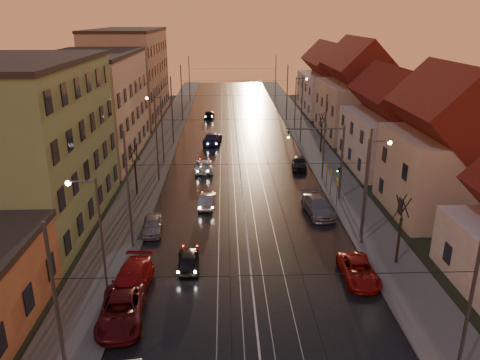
{
  "coord_description": "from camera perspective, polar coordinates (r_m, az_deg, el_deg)",
  "views": [
    {
      "loc": [
        -1.65,
        -22.49,
        16.42
      ],
      "look_at": [
        -0.32,
        17.68,
        2.25
      ],
      "focal_mm": 35.0,
      "sensor_mm": 36.0,
      "label": 1
    }
  ],
  "objects": [
    {
      "name": "catenary_pole_r_4",
      "position": [
        78.09,
        5.76,
        10.55
      ],
      "size": [
        0.16,
        0.16,
        9.0
      ],
      "primitive_type": "cylinder",
      "color": "#595B60",
      "rests_on": "ground"
    },
    {
      "name": "parked_right_2",
      "position": [
        53.25,
        7.23,
        2.08
      ],
      "size": [
        2.05,
        4.17,
        1.37
      ],
      "primitive_type": "imported",
      "rotation": [
        0.0,
        0.0,
        -0.11
      ],
      "color": "black",
      "rests_on": "ground"
    },
    {
      "name": "street_lamp_3",
      "position": [
        70.28,
        7.03,
        9.84
      ],
      "size": [
        1.75,
        0.32,
        8.0
      ],
      "color": "#595B60",
      "rests_on": "ground"
    },
    {
      "name": "parked_left_1",
      "position": [
        28.13,
        -14.28,
        -15.18
      ],
      "size": [
        2.79,
        5.39,
        1.45
      ],
      "primitive_type": "imported",
      "rotation": [
        0.0,
        0.0,
        0.08
      ],
      "color": "#530E13",
      "rests_on": "ground"
    },
    {
      "name": "catenary_pole_r_0",
      "position": [
        22.78,
        26.06,
        -14.35
      ],
      "size": [
        0.16,
        0.16,
        9.0
      ],
      "primitive_type": "cylinder",
      "color": "#595B60",
      "rests_on": "ground"
    },
    {
      "name": "bare_tree_1",
      "position": [
        33.86,
        18.89,
        -6.0
      ],
      "size": [
        1.09,
        1.09,
        5.11
      ],
      "color": "black",
      "rests_on": "ground"
    },
    {
      "name": "apartment_left_3",
      "position": [
        82.58,
        -13.27,
        12.37
      ],
      "size": [
        10.0,
        24.0,
        14.0
      ],
      "primitive_type": "cube",
      "color": "tan",
      "rests_on": "ground"
    },
    {
      "name": "house_right_3",
      "position": [
        68.92,
        14.04,
        9.99
      ],
      "size": [
        9.18,
        14.28,
        11.5
      ],
      "color": "#BEAB92",
      "rests_on": "ground"
    },
    {
      "name": "tram_rail_0",
      "position": [
        64.6,
        -2.33,
        4.73
      ],
      "size": [
        0.06,
        120.0,
        0.03
      ],
      "primitive_type": "cube",
      "color": "gray",
      "rests_on": "road"
    },
    {
      "name": "catenary_pole_r_1",
      "position": [
        35.2,
        15.15,
        -1.08
      ],
      "size": [
        0.16,
        0.16,
        9.0
      ],
      "primitive_type": "cylinder",
      "color": "#595B60",
      "rests_on": "ground"
    },
    {
      "name": "driving_car_3",
      "position": [
        63.46,
        -3.38,
        5.11
      ],
      "size": [
        2.75,
        5.5,
        1.53
      ],
      "primitive_type": "imported",
      "rotation": [
        0.0,
        0.0,
        3.02
      ],
      "color": "#171947",
      "rests_on": "ground"
    },
    {
      "name": "house_right_4",
      "position": [
        86.3,
        10.82,
        11.52
      ],
      "size": [
        9.18,
        16.32,
        10.0
      ],
      "color": "#B9B4AC",
      "rests_on": "ground"
    },
    {
      "name": "tram_rail_3",
      "position": [
        64.71,
        1.58,
        4.77
      ],
      "size": [
        0.06,
        120.0,
        0.03
      ],
      "primitive_type": "cube",
      "color": "gray",
      "rests_on": "road"
    },
    {
      "name": "bare_tree_0",
      "position": [
        45.53,
        -12.63,
        1.12
      ],
      "size": [
        1.09,
        1.09,
        5.11
      ],
      "color": "black",
      "rests_on": "ground"
    },
    {
      "name": "bare_tree_2",
      "position": [
        59.42,
        9.91,
        5.57
      ],
      "size": [
        1.09,
        1.09,
        5.11
      ],
      "color": "black",
      "rests_on": "ground"
    },
    {
      "name": "sidewalk_right",
      "position": [
        65.64,
        8.42,
        4.79
      ],
      "size": [
        4.0,
        120.0,
        0.15
      ],
      "primitive_type": "cube",
      "color": "#4C4C4C",
      "rests_on": "ground"
    },
    {
      "name": "catenary_pole_r_2",
      "position": [
        49.08,
        10.25,
        5.06
      ],
      "size": [
        0.16,
        0.16,
        9.0
      ],
      "primitive_type": "cylinder",
      "color": "#595B60",
      "rests_on": "ground"
    },
    {
      "name": "parked_right_1",
      "position": [
        41.34,
        9.49,
        -3.16
      ],
      "size": [
        2.62,
        5.25,
        1.46
      ],
      "primitive_type": "imported",
      "rotation": [
        0.0,
        0.0,
        0.12
      ],
      "color": "gray",
      "rests_on": "ground"
    },
    {
      "name": "catenary_pole_l_2",
      "position": [
        48.5,
        -10.12,
        4.89
      ],
      "size": [
        0.16,
        0.16,
        9.0
      ],
      "primitive_type": "cylinder",
      "color": "#595B60",
      "rests_on": "ground"
    },
    {
      "name": "catenary_pole_r_3",
      "position": [
        63.47,
        7.51,
        8.44
      ],
      "size": [
        0.16,
        0.16,
        9.0
      ],
      "primitive_type": "cylinder",
      "color": "#595B60",
      "rests_on": "ground"
    },
    {
      "name": "driving_car_2",
      "position": [
        52.26,
        -4.47,
        1.76
      ],
      "size": [
        2.31,
        4.52,
        1.22
      ],
      "primitive_type": "imported",
      "rotation": [
        0.0,
        0.0,
        3.21
      ],
      "color": "silver",
      "rests_on": "ground"
    },
    {
      "name": "catenary_pole_l_0",
      "position": [
        21.5,
        -21.23,
        -15.75
      ],
      "size": [
        0.16,
        0.16,
        9.0
      ],
      "primitive_type": "cylinder",
      "color": "#595B60",
      "rests_on": "ground"
    },
    {
      "name": "street_lamp_2",
      "position": [
        54.26,
        -9.82,
        6.87
      ],
      "size": [
        1.75,
        0.32,
        8.0
      ],
      "color": "#595B60",
      "rests_on": "ground"
    },
    {
      "name": "house_right_1",
      "position": [
        43.29,
        23.73,
        3.07
      ],
      "size": [
        8.67,
        10.2,
        10.8
      ],
      "color": "#BEAB92",
      "rests_on": "ground"
    },
    {
      "name": "house_right_2",
      "position": [
        55.1,
        18.04,
        6.13
      ],
      "size": [
        9.18,
        12.24,
        9.2
      ],
      "color": "#B9B4AC",
      "rests_on": "ground"
    },
    {
      "name": "sidewalk_left",
      "position": [
        65.13,
        -9.23,
        4.64
      ],
      "size": [
        4.0,
        120.0,
        0.15
      ],
      "primitive_type": "cube",
      "color": "#4C4C4C",
      "rests_on": "ground"
    },
    {
      "name": "apartment_left_1",
      "position": [
        41.01,
        -24.63,
        3.64
      ],
      "size": [
        10.0,
        18.0,
        13.0
      ],
      "primitive_type": "cube",
      "color": "#72965F",
      "rests_on": "ground"
    },
    {
      "name": "catenary_pole_l_1",
      "position": [
        34.38,
        -13.44,
        -1.42
      ],
      "size": [
        0.16,
        0.16,
        9.0
      ],
      "primitive_type": "cylinder",
      "color": "#595B60",
      "rests_on": "ground"
    },
    {
      "name": "parked_right_0",
      "position": [
        32.14,
        14.26,
        -10.66
      ],
      "size": [
        2.12,
        4.56,
        1.27
      ],
      "primitive_type": "imported",
      "rotation": [
        0.0,
        0.0,
        0.01
      ],
      "color": "#A21310",
      "rests_on": "ground"
    },
    {
      "name": "street_lamp_1",
      "position": [
        36.12,
        15.53,
        0.06
      ],
      "size": [
        1.75,
        0.32,
        8.0
      ],
      "color": "#595B60",
      "rests_on": "ground"
    },
    {
      "name": "traffic_light_mast",
      "position": [
        43.27,
        11.07,
        3.2
      ],
      "size": [
        5.3,
        0.32,
        7.2
      ],
      "color": "#595B60",
      "rests_on": "ground"
    },
    {
      "name": "driving_car_0",
      "position": [
        32.68,
        -6.3,
        -9.62
      ],
      "size": [
        1.68,
        3.71,
        1.24
      ],
      "primitive_type": "imported",
      "rotation": [
        0.0,
        0.0,
        3.2
      ],
      "color": "black",
      "rests_on": "ground"
    },
    {
      "name": "road",
      "position": [
        64.63,
        -0.38,
        4.72
      ],
      "size": [
        16.0,
        120.0,
        0.04
      ],
      "primitive_type": "cube",
      "color": "black",
      "rests_on": "ground"
    },
    {
      "name": "driving_car_4",
      "position": [
        79.8,
        -3.78,
        7.99
      ],
      "size": [
        1.76,
        3.93,
        1.31
      ],
      "primitive_type": "imported",
      "rotation": [
        0.0,
        0.0,
        3.09
      ],
      "color": "black",
      "rests_on": "ground"
    },
    {
      "name": "catenary_pole_l_4",
      "position": [
        77.73,
        -7.12,
        10.46
      ],
      "size": [
        0.16,
        0.16,
        9.0
      ],
      "primitive_type": "cylinder",
      "color": "#595B60",
      "rests_on": "ground"
    },
    {
      "name": "street_lamp_0",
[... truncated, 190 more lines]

